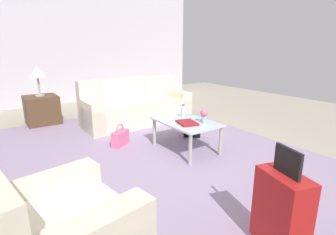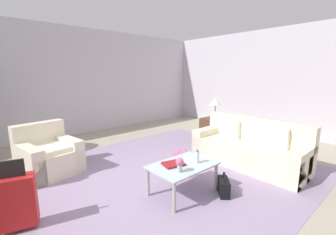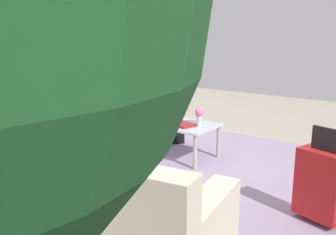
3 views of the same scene
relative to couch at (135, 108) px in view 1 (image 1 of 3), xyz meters
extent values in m
plane|color=#A89E89|center=(-2.19, 0.60, -0.31)|extent=(12.00, 12.00, 0.00)
cube|color=silver|center=(2.87, 0.60, 1.24)|extent=(0.12, 8.00, 3.10)
cube|color=#9984A3|center=(-1.59, 0.80, -0.30)|extent=(5.20, 4.40, 0.01)
cube|color=beige|center=(-0.09, 0.00, -0.08)|extent=(0.84, 2.16, 0.45)
cube|color=beige|center=(0.22, 0.00, 0.14)|extent=(0.22, 2.16, 0.90)
cube|color=beige|center=(-0.09, -0.96, -0.02)|extent=(0.84, 0.24, 0.58)
cube|color=beige|center=(-0.09, 0.96, -0.02)|extent=(0.84, 0.24, 0.58)
cube|color=white|center=(0.06, -0.49, 0.32)|extent=(0.17, 0.40, 0.41)
cube|color=white|center=(0.06, 0.49, 0.32)|extent=(0.15, 0.40, 0.41)
cube|color=beige|center=(-2.75, 2.26, -0.01)|extent=(0.35, 0.94, 0.60)
cube|color=white|center=(-3.08, 2.15, 0.17)|extent=(0.75, 0.76, 0.08)
cube|color=silver|center=(-1.79, 0.10, 0.14)|extent=(0.99, 0.66, 0.02)
cylinder|color=#ADA899|center=(-2.24, 0.38, -0.09)|extent=(0.05, 0.05, 0.43)
cylinder|color=#ADA899|center=(-1.35, 0.38, -0.09)|extent=(0.05, 0.05, 0.43)
cylinder|color=#ADA899|center=(-2.24, -0.18, -0.09)|extent=(0.05, 0.05, 0.43)
cylinder|color=#ADA899|center=(-1.35, -0.18, -0.09)|extent=(0.05, 0.05, 0.43)
cylinder|color=silver|center=(-1.59, 0.00, 0.24)|extent=(0.06, 0.06, 0.18)
cylinder|color=#2D6BBC|center=(-1.59, 0.00, 0.34)|extent=(0.04, 0.04, 0.02)
cube|color=maroon|center=(-1.91, 0.18, 0.16)|extent=(0.35, 0.31, 0.03)
cylinder|color=#B2B7BC|center=(-2.01, -0.05, 0.20)|extent=(0.07, 0.07, 0.10)
sphere|color=#DB6693|center=(-2.01, -0.05, 0.30)|extent=(0.11, 0.11, 0.11)
cube|color=#513823|center=(1.01, 1.60, -0.03)|extent=(0.61, 0.61, 0.56)
cylinder|color=#ADA899|center=(1.01, 1.60, 0.27)|extent=(0.18, 0.18, 0.02)
cylinder|color=#ADA899|center=(1.01, 1.60, 0.46)|extent=(0.04, 0.04, 0.35)
cone|color=white|center=(1.01, 1.60, 0.74)|extent=(0.33, 0.33, 0.21)
cube|color=red|center=(-3.79, 0.80, 0.04)|extent=(0.45, 0.32, 0.60)
cube|color=black|center=(-3.79, 0.80, 0.44)|extent=(0.24, 0.09, 0.20)
cube|color=pink|center=(-1.06, 0.84, -0.19)|extent=(0.29, 0.34, 0.24)
torus|color=pink|center=(-1.06, 0.84, -0.05)|extent=(0.12, 0.18, 0.20)
cube|color=black|center=(-1.37, -0.35, -0.19)|extent=(0.33, 0.32, 0.24)
torus|color=black|center=(-1.37, -0.35, -0.05)|extent=(0.16, 0.15, 0.20)
camera|label=1|loc=(-4.69, 2.45, 1.22)|focal=28.00mm
camera|label=2|loc=(-4.06, -2.09, 1.48)|focal=24.00mm
camera|label=3|loc=(-4.55, 3.98, 1.31)|focal=40.00mm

